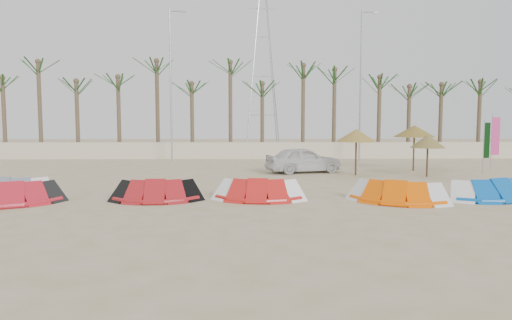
{
  "coord_description": "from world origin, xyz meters",
  "views": [
    {
      "loc": [
        -0.37,
        -13.88,
        3.05
      ],
      "look_at": [
        0.0,
        6.0,
        1.3
      ],
      "focal_mm": 32.0,
      "sensor_mm": 36.0,
      "label": 1
    }
  ],
  "objects_px": {
    "kite_red_left": "(17,192)",
    "parasol_mid": "(428,141)",
    "kite_red_mid": "(158,189)",
    "parasol_left": "(356,135)",
    "kite_red_right": "(258,188)",
    "car": "(303,160)",
    "kite_orange": "(394,190)",
    "kite_grey": "(8,186)",
    "kite_blue": "(488,188)",
    "parasol_right": "(414,131)"
  },
  "relations": [
    {
      "from": "kite_orange",
      "to": "parasol_mid",
      "type": "bearing_deg",
      "value": 60.53
    },
    {
      "from": "parasol_mid",
      "to": "kite_red_right",
      "type": "bearing_deg",
      "value": -143.9
    },
    {
      "from": "parasol_left",
      "to": "car",
      "type": "height_order",
      "value": "parasol_left"
    },
    {
      "from": "kite_orange",
      "to": "kite_blue",
      "type": "xyz_separation_m",
      "value": [
        3.86,
        0.52,
        0.0
      ]
    },
    {
      "from": "kite_red_mid",
      "to": "kite_orange",
      "type": "relative_size",
      "value": 0.86
    },
    {
      "from": "kite_red_left",
      "to": "kite_red_right",
      "type": "xyz_separation_m",
      "value": [
        8.89,
        0.73,
        0.0
      ]
    },
    {
      "from": "kite_red_left",
      "to": "parasol_left",
      "type": "height_order",
      "value": "parasol_left"
    },
    {
      "from": "kite_orange",
      "to": "car",
      "type": "height_order",
      "value": "car"
    },
    {
      "from": "kite_red_mid",
      "to": "kite_blue",
      "type": "xyz_separation_m",
      "value": [
        12.83,
        0.08,
        0.0
      ]
    },
    {
      "from": "parasol_left",
      "to": "kite_orange",
      "type": "bearing_deg",
      "value": -93.16
    },
    {
      "from": "parasol_mid",
      "to": "parasol_right",
      "type": "distance_m",
      "value": 3.02
    },
    {
      "from": "kite_grey",
      "to": "parasol_right",
      "type": "xyz_separation_m",
      "value": [
        19.53,
        9.06,
        1.96
      ]
    },
    {
      "from": "kite_blue",
      "to": "car",
      "type": "xyz_separation_m",
      "value": [
        -6.15,
        8.85,
        0.32
      ]
    },
    {
      "from": "kite_orange",
      "to": "car",
      "type": "relative_size",
      "value": 0.91
    },
    {
      "from": "kite_red_left",
      "to": "parasol_mid",
      "type": "bearing_deg",
      "value": 22.41
    },
    {
      "from": "kite_red_left",
      "to": "parasol_right",
      "type": "relative_size",
      "value": 1.4
    },
    {
      "from": "kite_grey",
      "to": "parasol_mid",
      "type": "distance_m",
      "value": 20.19
    },
    {
      "from": "kite_blue",
      "to": "parasol_mid",
      "type": "relative_size",
      "value": 1.74
    },
    {
      "from": "kite_red_right",
      "to": "car",
      "type": "distance_m",
      "value": 9.25
    },
    {
      "from": "kite_red_left",
      "to": "car",
      "type": "distance_m",
      "value": 15.11
    },
    {
      "from": "parasol_left",
      "to": "car",
      "type": "xyz_separation_m",
      "value": [
        -2.73,
        1.35,
        -1.46
      ]
    },
    {
      "from": "kite_grey",
      "to": "kite_red_left",
      "type": "bearing_deg",
      "value": -52.65
    },
    {
      "from": "kite_grey",
      "to": "kite_orange",
      "type": "distance_m",
      "value": 15.1
    },
    {
      "from": "parasol_left",
      "to": "parasol_mid",
      "type": "xyz_separation_m",
      "value": [
        3.69,
        -0.7,
        -0.29
      ]
    },
    {
      "from": "kite_red_right",
      "to": "car",
      "type": "relative_size",
      "value": 0.81
    },
    {
      "from": "kite_orange",
      "to": "kite_grey",
      "type": "bearing_deg",
      "value": 175.43
    },
    {
      "from": "kite_red_left",
      "to": "parasol_right",
      "type": "xyz_separation_m",
      "value": [
        18.48,
        10.44,
        1.96
      ]
    },
    {
      "from": "kite_red_right",
      "to": "kite_red_mid",
      "type": "bearing_deg",
      "value": -178.16
    },
    {
      "from": "kite_blue",
      "to": "parasol_mid",
      "type": "height_order",
      "value": "parasol_mid"
    },
    {
      "from": "kite_red_mid",
      "to": "kite_red_right",
      "type": "distance_m",
      "value": 3.85
    },
    {
      "from": "kite_orange",
      "to": "parasol_left",
      "type": "bearing_deg",
      "value": 86.84
    },
    {
      "from": "kite_red_mid",
      "to": "parasol_mid",
      "type": "bearing_deg",
      "value": 27.67
    },
    {
      "from": "kite_red_left",
      "to": "parasol_mid",
      "type": "distance_m",
      "value": 19.68
    },
    {
      "from": "kite_red_mid",
      "to": "parasol_mid",
      "type": "distance_m",
      "value": 14.87
    },
    {
      "from": "kite_red_left",
      "to": "kite_blue",
      "type": "bearing_deg",
      "value": 2.21
    },
    {
      "from": "kite_red_mid",
      "to": "car",
      "type": "bearing_deg",
      "value": 53.18
    },
    {
      "from": "kite_blue",
      "to": "kite_red_left",
      "type": "bearing_deg",
      "value": -177.79
    },
    {
      "from": "parasol_mid",
      "to": "car",
      "type": "distance_m",
      "value": 6.84
    },
    {
      "from": "kite_red_right",
      "to": "car",
      "type": "bearing_deg",
      "value": 72.17
    },
    {
      "from": "kite_red_mid",
      "to": "parasol_left",
      "type": "bearing_deg",
      "value": 38.82
    },
    {
      "from": "kite_red_right",
      "to": "parasol_right",
      "type": "height_order",
      "value": "parasol_right"
    },
    {
      "from": "kite_grey",
      "to": "kite_red_left",
      "type": "relative_size",
      "value": 0.96
    },
    {
      "from": "kite_red_right",
      "to": "kite_orange",
      "type": "distance_m",
      "value": 5.15
    },
    {
      "from": "kite_red_left",
      "to": "kite_red_mid",
      "type": "bearing_deg",
      "value": 6.91
    },
    {
      "from": "kite_grey",
      "to": "parasol_left",
      "type": "distance_m",
      "value": 17.02
    },
    {
      "from": "kite_grey",
      "to": "kite_red_mid",
      "type": "height_order",
      "value": "same"
    },
    {
      "from": "kite_red_mid",
      "to": "parasol_left",
      "type": "height_order",
      "value": "parasol_left"
    },
    {
      "from": "kite_red_mid",
      "to": "car",
      "type": "xyz_separation_m",
      "value": [
        6.68,
        8.92,
        0.33
      ]
    },
    {
      "from": "parasol_left",
      "to": "parasol_mid",
      "type": "bearing_deg",
      "value": -10.79
    },
    {
      "from": "kite_blue",
      "to": "parasol_left",
      "type": "xyz_separation_m",
      "value": [
        -3.41,
        7.49,
        1.78
      ]
    }
  ]
}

